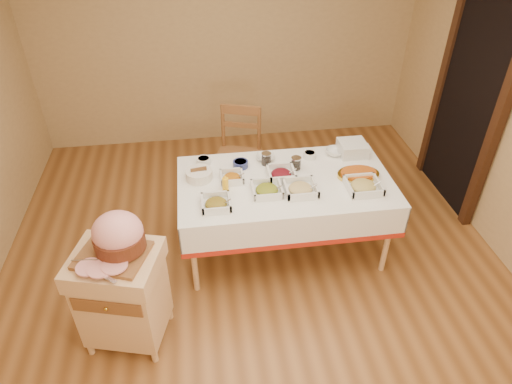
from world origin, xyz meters
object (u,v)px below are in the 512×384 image
dining_chair (239,154)px  bread_basket (199,175)px  mustard_bottle (225,184)px  brass_platter (358,174)px  dining_table (285,196)px  preserve_jar_left (266,159)px  butcher_cart (122,293)px  preserve_jar_right (296,164)px  plate_stack (352,148)px  ham_on_board (117,237)px

dining_chair → bread_basket: size_ratio=4.31×
mustard_bottle → brass_platter: bearing=3.1°
dining_table → preserve_jar_left: bearing=113.9°
butcher_cart → preserve_jar_right: 1.79m
plate_stack → brass_platter: size_ratio=0.67×
preserve_jar_left → bread_basket: bearing=-166.2°
preserve_jar_right → mustard_bottle: mustard_bottle is taller
dining_table → brass_platter: (0.63, -0.03, 0.18)m
butcher_cart → preserve_jar_left: (1.21, 1.09, 0.34)m
mustard_bottle → bread_basket: mustard_bottle is taller
dining_table → preserve_jar_right: preserve_jar_right is taller
preserve_jar_left → preserve_jar_right: size_ratio=1.00×
ham_on_board → mustard_bottle: (0.77, 0.69, -0.13)m
mustard_bottle → dining_table: bearing=9.8°
preserve_jar_right → ham_on_board: bearing=-146.2°
butcher_cart → preserve_jar_left: bearing=42.0°
ham_on_board → preserve_jar_right: size_ratio=4.19×
dining_chair → preserve_jar_right: 0.90m
mustard_bottle → bread_basket: (-0.21, 0.22, -0.03)m
ham_on_board → mustard_bottle: 1.04m
dining_table → ham_on_board: (-1.28, -0.78, 0.36)m
preserve_jar_right → mustard_bottle: size_ratio=0.70×
dining_table → preserve_jar_left: 0.37m
ham_on_board → brass_platter: bearing=21.4°
dining_table → mustard_bottle: mustard_bottle is taller
ham_on_board → mustard_bottle: ham_on_board is taller
butcher_cart → dining_table: bearing=31.5°
dining_chair → mustard_bottle: size_ratio=6.09×
mustard_bottle → ham_on_board: bearing=-138.0°
dining_chair → bread_basket: dining_chair is taller
butcher_cart → preserve_jar_right: (1.46, 0.98, 0.34)m
bread_basket → mustard_bottle: bearing=-46.3°
ham_on_board → bread_basket: (0.56, 0.91, -0.16)m
brass_platter → dining_chair: bearing=135.6°
butcher_cart → preserve_jar_right: preserve_jar_right is taller
preserve_jar_left → bread_basket: size_ratio=0.50×
preserve_jar_left → plate_stack: size_ratio=0.47×
brass_platter → dining_table: bearing=177.5°
plate_stack → bread_basket: bearing=-171.5°
butcher_cart → brass_platter: bearing=21.9°
butcher_cart → plate_stack: plate_stack is taller
preserve_jar_right → butcher_cart: bearing=-146.0°
dining_table → brass_platter: 0.66m
preserve_jar_right → dining_chair: bearing=120.8°
dining_chair → bread_basket: bearing=-118.6°
butcher_cart → brass_platter: (1.96, 0.79, 0.31)m
preserve_jar_left → preserve_jar_right: 0.27m
dining_chair → mustard_bottle: bearing=-102.1°
dining_chair → brass_platter: bearing=-44.4°
preserve_jar_left → mustard_bottle: size_ratio=0.70×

